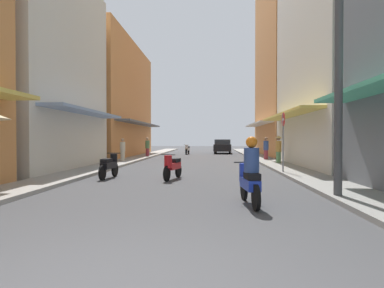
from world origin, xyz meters
TOP-DOWN VIEW (x-y plane):
  - ground_plane at (0.00, 17.30)m, footprint 93.72×93.72m
  - sidewalk_left at (-4.68, 17.30)m, footprint 1.63×50.60m
  - sidewalk_right at (4.68, 17.30)m, footprint 1.63×50.60m
  - building_left_mid at (-8.49, 12.26)m, footprint 7.05×8.49m
  - building_left_far at (-8.49, 24.28)m, footprint 7.05×13.75m
  - building_right_mid at (8.49, 14.68)m, footprint 7.05×10.42m
  - building_right_far at (8.49, 25.86)m, footprint 7.05×11.21m
  - motorbike_black at (-2.99, 9.22)m, footprint 0.55×1.81m
  - motorbike_blue at (1.83, 4.37)m, footprint 0.55×1.81m
  - motorbike_white at (-1.44, 28.72)m, footprint 0.55×1.81m
  - motorbike_red at (-0.51, 8.94)m, footprint 0.65×1.78m
  - parked_car at (2.09, 30.91)m, footprint 1.95×4.18m
  - pedestrian_midway at (-4.28, 23.12)m, footprint 0.34×0.34m
  - pedestrian_foreground at (4.88, 16.26)m, footprint 0.44×0.44m
  - pedestrian_crossing at (4.66, 19.33)m, footprint 0.34×0.34m
  - pedestrian_far at (-4.77, 17.48)m, footprint 0.34×0.34m
  - utility_pole at (4.11, 5.19)m, footprint 0.20×1.20m
  - street_sign_no_entry at (4.01, 11.00)m, footprint 0.07×0.60m

SIDE VIEW (x-z plane):
  - ground_plane at x=0.00m, z-range 0.00..0.00m
  - sidewalk_left at x=-4.68m, z-range 0.00..0.12m
  - sidewalk_right at x=4.68m, z-range 0.00..0.12m
  - motorbike_black at x=-2.99m, z-range 0.02..0.99m
  - motorbike_white at x=-1.44m, z-range 0.02..0.99m
  - motorbike_red at x=-0.51m, z-range 0.02..0.99m
  - motorbike_blue at x=1.83m, z-range -0.09..1.49m
  - parked_car at x=2.09m, z-range 0.01..1.46m
  - pedestrian_far at x=-4.77m, z-range 0.00..1.56m
  - pedestrian_midway at x=-4.28m, z-range 0.00..1.63m
  - pedestrian_crossing at x=4.66m, z-range 0.00..1.64m
  - pedestrian_foreground at x=4.88m, z-range 0.11..1.83m
  - street_sign_no_entry at x=4.01m, z-range 0.39..3.04m
  - utility_pole at x=4.11m, z-range 0.08..6.49m
  - building_left_far at x=-8.49m, z-range 0.00..9.60m
  - building_left_mid at x=-8.49m, z-range 0.00..9.77m
  - building_right_far at x=8.49m, z-range -0.01..16.73m
  - building_right_mid at x=8.49m, z-range -0.01..17.63m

